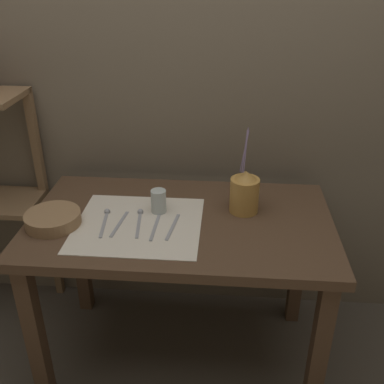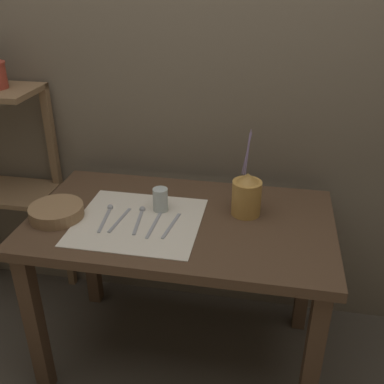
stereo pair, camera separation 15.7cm
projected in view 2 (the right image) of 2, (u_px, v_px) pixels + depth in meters
ground_plane at (182, 353)px, 2.09m from camera, size 12.00×12.00×0.00m
stone_wall_back at (201, 72)px, 1.94m from camera, size 7.00×0.06×2.40m
wooden_table at (181, 241)px, 1.80m from camera, size 1.19×0.69×0.73m
linen_cloth at (138, 221)px, 1.73m from camera, size 0.48×0.44×0.00m
pitcher_with_flowers at (247, 195)px, 1.75m from camera, size 0.12×0.12×0.35m
wooden_bowl at (57, 212)px, 1.75m from camera, size 0.21×0.21×0.05m
glass_tumbler_near at (160, 200)px, 1.79m from camera, size 0.06×0.06×0.09m
spoon_inner at (108, 212)px, 1.79m from camera, size 0.04×0.20×0.02m
knife_center at (120, 220)px, 1.73m from camera, size 0.03×0.19×0.00m
spoon_outer at (141, 214)px, 1.77m from camera, size 0.04×0.20×0.02m
fork_inner at (154, 225)px, 1.70m from camera, size 0.02×0.19×0.00m
fork_outer at (171, 226)px, 1.70m from camera, size 0.04×0.19×0.00m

